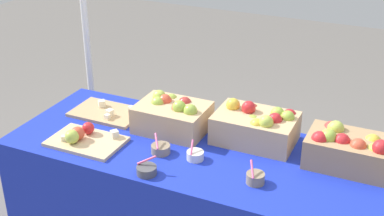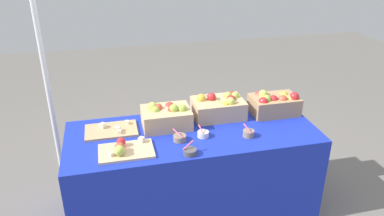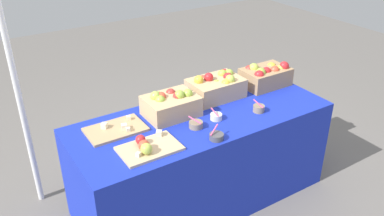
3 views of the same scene
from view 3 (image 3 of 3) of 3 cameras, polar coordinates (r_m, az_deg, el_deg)
ground_plane at (r=3.33m, az=1.24°, el=-12.29°), size 10.00×10.00×0.00m
table at (r=3.10m, az=1.31°, el=-7.07°), size 1.90×0.76×0.74m
apple_crate_left at (r=3.39m, az=10.34°, el=4.55°), size 0.38×0.25×0.20m
apple_crate_middle at (r=3.15m, az=3.43°, el=3.05°), size 0.41×0.28×0.20m
apple_crate_right at (r=2.88m, az=-3.02°, el=0.52°), size 0.37×0.27×0.20m
cutting_board_front at (r=2.53m, az=-6.25°, el=-5.47°), size 0.38×0.25×0.09m
cutting_board_back at (r=2.77m, az=-10.66°, el=-2.94°), size 0.39×0.25×0.06m
sample_bowl_near at (r=2.75m, az=0.55°, el=-2.33°), size 0.09×0.10×0.09m
sample_bowl_mid at (r=2.99m, az=9.36°, el=-0.06°), size 0.08×0.09×0.10m
sample_bowl_far at (r=2.85m, az=3.41°, el=-1.21°), size 0.08×0.08×0.09m
sample_bowl_extra at (r=2.63m, az=3.45°, el=-4.00°), size 0.10×0.09×0.09m
tent_pole at (r=2.99m, az=-23.75°, el=4.39°), size 0.04×0.04×2.15m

